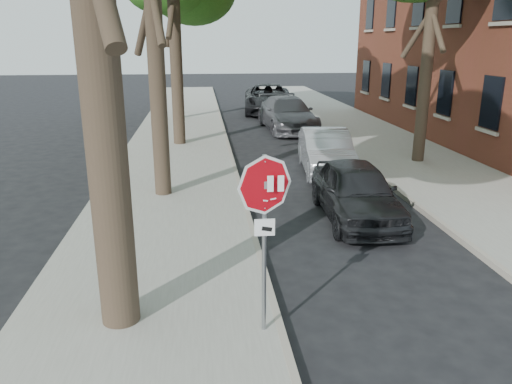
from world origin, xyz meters
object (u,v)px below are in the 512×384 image
at_px(car_c, 287,114).
at_px(car_d, 268,99).
at_px(stop_sign, 265,211).
at_px(car_a, 356,191).
at_px(car_b, 326,152).

xyz_separation_m(car_c, car_d, (-0.09, 5.99, 0.05)).
height_order(stop_sign, car_a, stop_sign).
bearing_deg(stop_sign, car_a, 59.45).
bearing_deg(car_a, stop_sign, -118.41).
relative_size(stop_sign, car_d, 0.43).
relative_size(stop_sign, car_b, 0.62).
bearing_deg(stop_sign, car_b, 70.89).
distance_m(stop_sign, car_a, 5.69).
xyz_separation_m(stop_sign, car_b, (3.19, 9.21, -1.26)).
bearing_deg(car_a, car_d, 90.96).
distance_m(stop_sign, car_b, 9.83).
xyz_separation_m(car_a, car_d, (0.38, 18.47, 0.14)).
height_order(car_b, car_d, car_d).
relative_size(stop_sign, car_c, 0.48).
xyz_separation_m(car_b, car_d, (0.01, 14.04, 0.14)).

